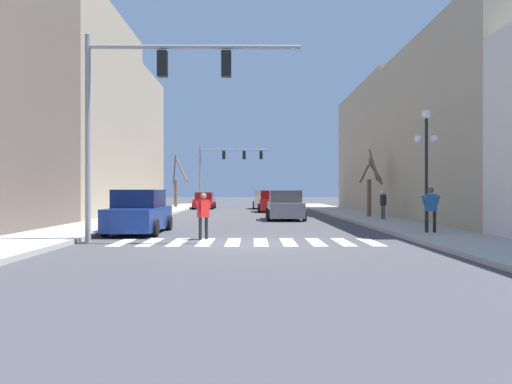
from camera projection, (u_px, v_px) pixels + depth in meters
ground_plane at (247, 244)px, 15.61m from camera, size 240.00×240.00×0.00m
sidewalk_left at (25, 242)px, 15.57m from camera, size 2.97×90.00×0.15m
sidewalk_right at (467, 242)px, 15.66m from camera, size 2.97×90.00×0.15m
building_row_left at (48, 106)px, 28.22m from camera, size 6.00×38.50×13.57m
building_row_right at (441, 141)px, 29.68m from camera, size 6.00×37.94×9.85m
crosswalk_stripes at (247, 242)px, 16.28m from camera, size 8.55×2.60×0.01m
traffic_signal_near at (148, 92)px, 16.23m from camera, size 7.03×0.28×6.77m
traffic_signal_far at (225, 162)px, 50.94m from camera, size 7.03×0.28×6.30m
street_lamp_right_corner at (426, 145)px, 19.49m from camera, size 0.95×0.36×4.71m
car_parked_right_far at (263, 200)px, 47.07m from camera, size 1.99×4.83×1.69m
car_parked_left_far at (139, 213)px, 19.69m from camera, size 2.04×4.85×1.72m
car_driving_toward_lane at (285, 206)px, 28.83m from camera, size 2.18×4.23×1.70m
car_driving_away_lane at (271, 202)px, 39.85m from camera, size 2.14×4.43×1.72m
car_parked_left_mid at (204, 201)px, 46.66m from camera, size 1.96×4.18×1.54m
pedestrian_waiting_at_curb at (383, 202)px, 26.80m from camera, size 0.26×0.68×1.58m
pedestrian_near_right_corner at (203, 212)px, 17.18m from camera, size 0.54×0.55×1.60m
pedestrian_on_left_sidewalk at (431, 206)px, 18.29m from camera, size 0.72×0.23×1.67m
street_tree_right_near at (177, 183)px, 48.41m from camera, size 1.83×2.64×5.07m
street_tree_left_mid at (371, 185)px, 29.67m from camera, size 1.67×2.13×4.01m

